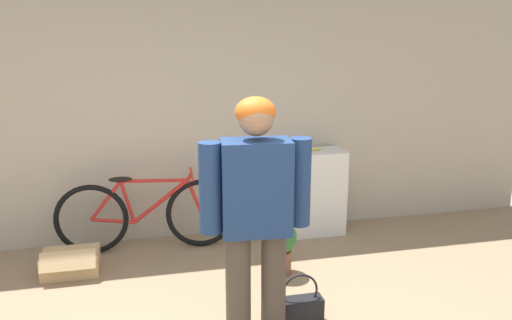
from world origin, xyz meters
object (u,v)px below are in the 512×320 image
banana (306,150)px  potted_plant (279,243)px  bicycle (147,214)px  cardboard_box (71,262)px  handbag (300,308)px  person (256,208)px

banana → potted_plant: bearing=-121.6°
bicycle → banana: size_ratio=5.24×
bicycle → potted_plant: 1.35m
banana → cardboard_box: banana is taller
handbag → potted_plant: potted_plant is taller
bicycle → cardboard_box: size_ratio=3.61×
handbag → potted_plant: (0.06, 0.80, 0.17)m
banana → handbag: banana is taller
handbag → potted_plant: size_ratio=0.78×
person → potted_plant: (0.43, 0.97, -0.70)m
handbag → person: bearing=-155.4°
bicycle → potted_plant: bearing=-31.3°
bicycle → cardboard_box: 0.81m
bicycle → banana: banana is taller
potted_plant → handbag: bearing=-94.6°
cardboard_box → potted_plant: size_ratio=0.96×
person → potted_plant: person is taller
handbag → banana: bearing=70.5°
bicycle → cardboard_box: bicycle is taller
person → handbag: 0.95m
person → handbag: size_ratio=4.32×
person → banana: 2.05m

